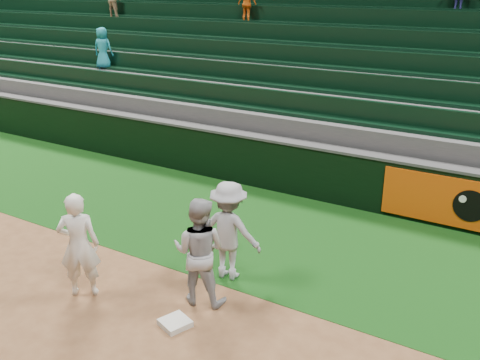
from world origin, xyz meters
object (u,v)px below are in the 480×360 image
at_px(first_baseman, 79,245).
at_px(base_coach, 229,231).
at_px(first_base, 175,323).
at_px(baserunner, 199,251).

height_order(first_baseman, base_coach, first_baseman).
relative_size(first_base, baserunner, 0.23).
xyz_separation_m(first_base, base_coach, (-0.07, 1.57, 0.81)).
relative_size(first_base, first_baseman, 0.22).
bearing_deg(first_base, first_baseman, -177.55).
distance_m(first_base, baserunner, 1.09).
distance_m(first_baseman, baserunner, 1.88).
bearing_deg(first_baseman, baserunner, 169.75).
xyz_separation_m(first_base, baserunner, (-0.06, 0.73, 0.81)).
height_order(baserunner, base_coach, baserunner).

